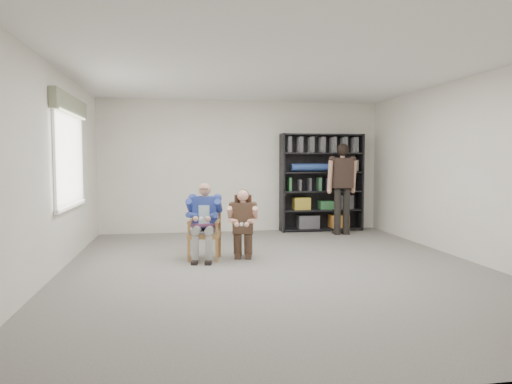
{
  "coord_description": "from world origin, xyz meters",
  "views": [
    {
      "loc": [
        -1.36,
        -6.22,
        1.53
      ],
      "look_at": [
        -0.2,
        0.6,
        1.05
      ],
      "focal_mm": 32.0,
      "sensor_mm": 36.0,
      "label": 1
    }
  ],
  "objects": [
    {
      "name": "armchair",
      "position": [
        -0.97,
        0.79,
        0.46
      ],
      "size": [
        0.62,
        0.61,
        0.92
      ],
      "primitive_type": null,
      "rotation": [
        0.0,
        0.0,
        -0.2
      ],
      "color": "#9E7240",
      "rests_on": "floor"
    },
    {
      "name": "bookshelf",
      "position": [
        1.7,
        3.28,
        1.05
      ],
      "size": [
        1.8,
        0.38,
        2.1
      ],
      "primitive_type": null,
      "color": "black",
      "rests_on": "floor"
    },
    {
      "name": "standing_man",
      "position": [
        1.95,
        2.68,
        0.93
      ],
      "size": [
        0.58,
        0.33,
        1.86
      ],
      "primitive_type": null,
      "rotation": [
        0.0,
        0.0,
        0.02
      ],
      "color": "black",
      "rests_on": "floor"
    },
    {
      "name": "kneeling_woman",
      "position": [
        -0.39,
        0.67,
        0.55
      ],
      "size": [
        0.59,
        0.81,
        1.09
      ],
      "primitive_type": null,
      "rotation": [
        0.0,
        0.0,
        -0.2
      ],
      "color": "#38281D",
      "rests_on": "floor"
    },
    {
      "name": "room_shell",
      "position": [
        0.0,
        0.0,
        1.4
      ],
      "size": [
        6.0,
        7.0,
        2.8
      ],
      "primitive_type": null,
      "color": "silver",
      "rests_on": "ground"
    },
    {
      "name": "floor",
      "position": [
        0.0,
        0.0,
        0.0
      ],
      "size": [
        6.0,
        7.0,
        0.01
      ],
      "primitive_type": "cube",
      "color": "slate",
      "rests_on": "ground"
    },
    {
      "name": "seated_man",
      "position": [
        -0.97,
        0.79,
        0.6
      ],
      "size": [
        0.64,
        0.8,
        1.19
      ],
      "primitive_type": null,
      "rotation": [
        0.0,
        0.0,
        -0.2
      ],
      "color": "navy",
      "rests_on": "floor"
    },
    {
      "name": "window_left",
      "position": [
        -2.95,
        1.0,
        1.63
      ],
      "size": [
        0.16,
        2.0,
        1.75
      ],
      "primitive_type": null,
      "color": "white",
      "rests_on": "room_shell"
    }
  ]
}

